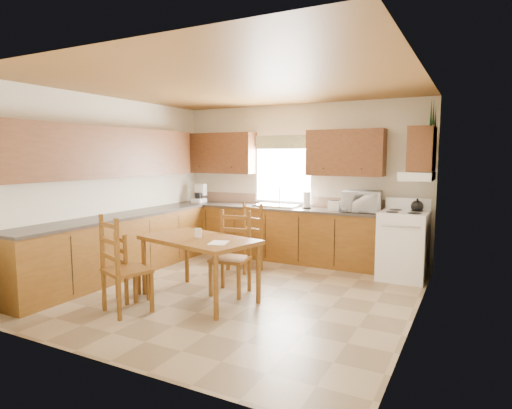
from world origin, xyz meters
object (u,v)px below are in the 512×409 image
at_px(stove, 403,246).
at_px(microwave, 362,201).
at_px(chair_far_left, 230,254).
at_px(chair_near_left, 132,266).
at_px(dining_table, 199,268).
at_px(chair_far_right, 244,238).
at_px(chair_near_right, 127,264).

height_order(stove, microwave, microwave).
height_order(microwave, chair_far_left, microwave).
height_order(microwave, chair_near_left, microwave).
height_order(dining_table, chair_far_right, chair_far_right).
xyz_separation_m(chair_far_left, chair_far_right, (-0.40, 1.10, -0.01)).
xyz_separation_m(chair_near_left, chair_near_right, (0.25, -0.34, 0.14)).
distance_m(microwave, chair_far_left, 2.45).
distance_m(dining_table, chair_near_right, 0.91).
bearing_deg(microwave, chair_near_right, -129.71).
bearing_deg(dining_table, chair_near_left, -137.28).
height_order(stove, chair_near_right, chair_near_right).
bearing_deg(microwave, chair_near_left, -136.00).
relative_size(microwave, dining_table, 0.38).
xyz_separation_m(stove, dining_table, (-2.14, -2.12, -0.10)).
relative_size(chair_near_left, chair_far_right, 0.81).
relative_size(stove, microwave, 1.77).
height_order(stove, chair_near_left, stove).
relative_size(chair_near_right, chair_far_left, 1.05).
xyz_separation_m(microwave, chair_far_right, (-1.60, -0.96, -0.56)).
bearing_deg(stove, chair_near_right, -131.34).
bearing_deg(dining_table, chair_near_right, -109.33).
relative_size(stove, chair_near_left, 1.14).
relative_size(chair_far_left, chair_far_right, 1.02).
relative_size(microwave, chair_near_right, 0.49).
bearing_deg(microwave, chair_far_left, -128.59).
relative_size(microwave, chair_far_left, 0.52).
bearing_deg(microwave, stove, -30.86).
distance_m(microwave, dining_table, 2.89).
relative_size(stove, dining_table, 0.67).
height_order(microwave, chair_far_right, microwave).
xyz_separation_m(dining_table, chair_far_left, (0.24, 0.35, 0.15)).
xyz_separation_m(microwave, dining_table, (-1.44, -2.41, -0.69)).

